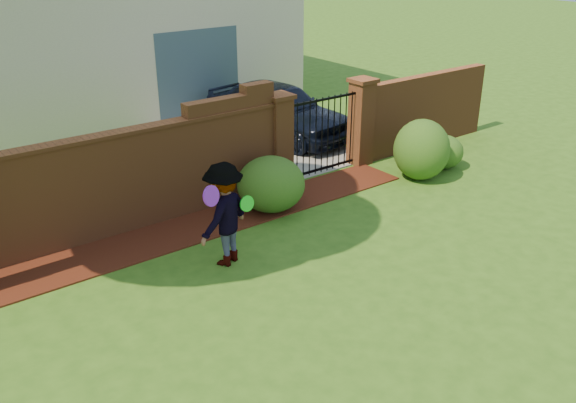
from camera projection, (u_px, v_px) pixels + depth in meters
ground at (314, 321)px, 8.10m from camera, size 80.00×80.00×0.01m
mulch_bed at (138, 245)px, 9.99m from camera, size 11.10×1.08×0.03m
brick_wall at (51, 197)px, 9.52m from camera, size 8.70×0.31×2.16m
brick_wall_return at (423, 111)px, 14.32m from camera, size 4.00×0.25×1.70m
pillar_left at (279, 141)px, 11.95m from camera, size 0.50×0.50×1.88m
pillar_right at (361, 121)px, 13.17m from camera, size 0.50×0.50×1.88m
iron_gate at (322, 135)px, 12.60m from camera, size 1.78×0.03×1.60m
driveway at (221, 129)px, 15.85m from camera, size 3.20×8.00×0.01m
car at (286, 112)px, 14.87m from camera, size 2.28×4.24×1.37m
shrub_left at (271, 184)px, 11.10m from camera, size 1.24×1.24×1.01m
shrub_middle at (422, 150)px, 12.47m from camera, size 1.14×1.14×1.25m
shrub_right at (444, 152)px, 13.16m from camera, size 0.81×0.81×0.72m
man at (226, 215)px, 9.18m from camera, size 1.21×0.98×1.63m
frisbee_purple at (211, 196)px, 8.55m from camera, size 0.31×0.17×0.30m
frisbee_green at (247, 204)px, 9.15m from camera, size 0.25×0.07×0.25m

